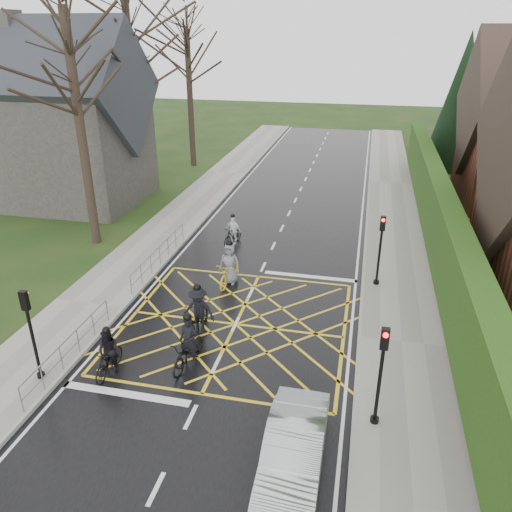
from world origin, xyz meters
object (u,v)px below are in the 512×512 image
at_px(cyclist_rear, 188,349).
at_px(cyclist_mid, 198,316).
at_px(cyclist_front, 233,233).
at_px(car, 294,451).
at_px(cyclist_lead, 229,269).
at_px(cyclist_back, 109,356).

bearing_deg(cyclist_rear, cyclist_mid, 107.20).
bearing_deg(cyclist_front, car, -52.08).
bearing_deg(cyclist_lead, cyclist_mid, -86.34).
distance_m(cyclist_back, car, 6.82).
bearing_deg(cyclist_lead, cyclist_rear, -83.20).
bearing_deg(cyclist_back, cyclist_lead, 74.10).
relative_size(cyclist_rear, cyclist_front, 1.22).
xyz_separation_m(cyclist_mid, cyclist_lead, (0.06, 3.97, -0.03)).
distance_m(cyclist_rear, cyclist_mid, 1.87).
distance_m(cyclist_mid, cyclist_front, 8.18).
bearing_deg(car, cyclist_back, 157.18).
xyz_separation_m(cyclist_back, car, (6.31, -2.60, 0.03)).
distance_m(cyclist_front, car, 14.50).
relative_size(cyclist_back, car, 0.42).
relative_size(cyclist_back, cyclist_mid, 0.83).
relative_size(cyclist_mid, car, 0.50).
distance_m(cyclist_rear, car, 5.35).
height_order(cyclist_rear, cyclist_lead, cyclist_lead).
bearing_deg(cyclist_mid, cyclist_rear, -80.08).
relative_size(cyclist_mid, cyclist_front, 1.22).
bearing_deg(cyclist_rear, cyclist_front, 105.21).
height_order(cyclist_rear, cyclist_mid, cyclist_mid).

